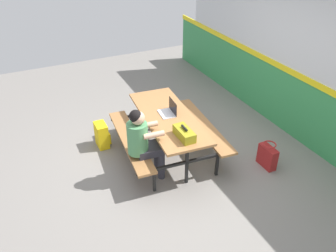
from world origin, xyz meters
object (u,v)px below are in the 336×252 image
picnic_table_main (168,125)px  tote_bag_bright (267,156)px  laptop_silver (169,111)px  toolbox_grey (184,133)px  student_nearer (143,140)px  backpack_dark (102,135)px

picnic_table_main → tote_bag_bright: size_ratio=4.63×
picnic_table_main → tote_bag_bright: 1.66m
laptop_silver → toolbox_grey: bearing=-8.0°
student_nearer → toolbox_grey: 0.60m
backpack_dark → tote_bag_bright: (1.69, 2.21, -0.02)m
laptop_silver → backpack_dark: (-0.64, -0.97, -0.57)m
tote_bag_bright → laptop_silver: bearing=-130.1°
toolbox_grey → picnic_table_main: bearing=175.0°
toolbox_grey → student_nearer: bearing=-115.4°
laptop_silver → tote_bag_bright: 1.73m
student_nearer → tote_bag_bright: size_ratio=2.81×
backpack_dark → tote_bag_bright: 2.78m
toolbox_grey → backpack_dark: 1.72m
laptop_silver → tote_bag_bright: bearing=49.9°
student_nearer → tote_bag_bright: (0.58, 1.88, -0.51)m
student_nearer → toolbox_grey: size_ratio=3.02×
laptop_silver → backpack_dark: size_ratio=0.77×
student_nearer → backpack_dark: (-1.10, -0.33, -0.49)m
toolbox_grey → backpack_dark: bearing=-147.4°
laptop_silver → toolbox_grey: (0.72, -0.10, 0.02)m
laptop_silver → tote_bag_bright: laptop_silver is taller
backpack_dark → tote_bag_bright: backpack_dark is taller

